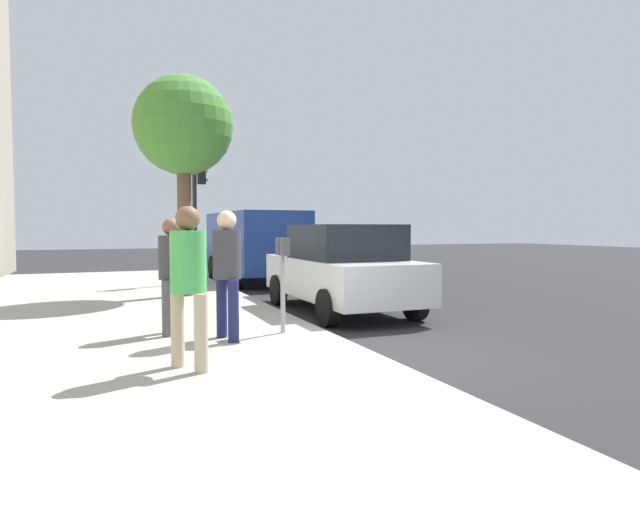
# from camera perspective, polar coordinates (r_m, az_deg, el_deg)

# --- Properties ---
(ground_plane) EXTENTS (80.00, 80.00, 0.00)m
(ground_plane) POSITION_cam_1_polar(r_m,az_deg,el_deg) (7.32, 4.08, -10.49)
(ground_plane) COLOR #232326
(ground_plane) RESTS_ON ground
(sidewalk_slab) EXTENTS (28.00, 6.00, 0.15)m
(sidewalk_slab) POSITION_cam_1_polar(r_m,az_deg,el_deg) (6.57, -20.55, -11.58)
(sidewalk_slab) COLOR gray
(sidewalk_slab) RESTS_ON ground_plane
(parking_meter) EXTENTS (0.36, 0.12, 1.41)m
(parking_meter) POSITION_cam_1_polar(r_m,az_deg,el_deg) (7.96, -3.96, -0.90)
(parking_meter) COLOR gray
(parking_meter) RESTS_ON sidewalk_slab
(pedestrian_at_meter) EXTENTS (0.53, 0.39, 1.80)m
(pedestrian_at_meter) POSITION_cam_1_polar(r_m,az_deg,el_deg) (7.54, -9.82, -0.79)
(pedestrian_at_meter) COLOR #191E4C
(pedestrian_at_meter) RESTS_ON sidewalk_slab
(pedestrian_bystander) EXTENTS (0.49, 0.39, 1.79)m
(pedestrian_bystander) POSITION_cam_1_polar(r_m,az_deg,el_deg) (6.03, -13.77, -1.78)
(pedestrian_bystander) COLOR tan
(pedestrian_bystander) RESTS_ON sidewalk_slab
(parking_officer) EXTENTS (0.47, 0.37, 1.70)m
(parking_officer) POSITION_cam_1_polar(r_m,az_deg,el_deg) (8.14, -15.45, -1.10)
(parking_officer) COLOR #47474C
(parking_officer) RESTS_ON sidewalk_slab
(parked_sedan_near) EXTENTS (4.42, 2.01, 1.77)m
(parked_sedan_near) POSITION_cam_1_polar(r_m,az_deg,el_deg) (10.85, 2.31, -1.29)
(parked_sedan_near) COLOR silver
(parked_sedan_near) RESTS_ON ground_plane
(parked_van_far) EXTENTS (5.21, 2.14, 2.18)m
(parked_van_far) POSITION_cam_1_polar(r_m,az_deg,el_deg) (16.96, -6.97, 1.47)
(parked_van_far) COLOR navy
(parked_van_far) RESTS_ON ground_plane
(street_tree) EXTENTS (2.23, 2.23, 4.99)m
(street_tree) POSITION_cam_1_polar(r_m,az_deg,el_deg) (12.88, -14.27, 12.97)
(street_tree) COLOR brown
(street_tree) RESTS_ON sidewalk_slab
(traffic_signal) EXTENTS (0.24, 0.44, 3.60)m
(traffic_signal) POSITION_cam_1_polar(r_m,az_deg,el_deg) (15.42, -12.77, 6.17)
(traffic_signal) COLOR black
(traffic_signal) RESTS_ON sidewalk_slab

